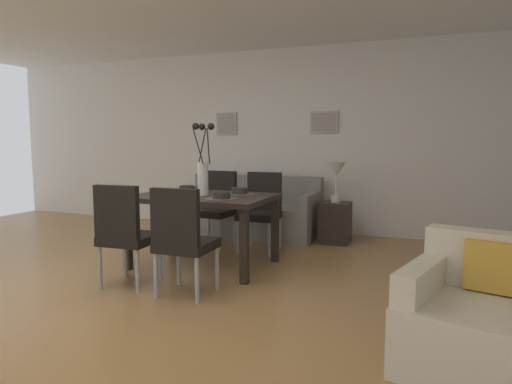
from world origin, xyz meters
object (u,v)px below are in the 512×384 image
object	(u,v)px
dining_chair_far_left	(182,236)
bowl_near_right	(187,188)
framed_picture_center	(324,122)
dining_chair_near_right	(217,204)
sofa	(249,214)
bowl_far_right	(240,190)
framed_picture_left	(227,124)
dining_table	(203,203)
side_table	(335,223)
bowl_near_left	(165,192)
dining_chair_near_left	(125,230)
dining_chair_far_right	(261,207)
table_lamp	(336,173)
armchair	(484,321)
bowl_far_left	(221,195)
centerpiece_vase	(203,168)

from	to	relation	value
dining_chair_far_left	bowl_near_right	world-z (taller)	dining_chair_far_left
bowl_near_right	framed_picture_center	xyz separation A→B (m)	(1.06, 1.93, 0.77)
dining_chair_near_right	bowl_near_right	bearing A→B (deg)	-91.48
sofa	dining_chair_near_right	bearing A→B (deg)	-98.55
bowl_far_right	framed_picture_left	xyz separation A→B (m)	(-1.06, 1.93, 0.77)
dining_table	sofa	world-z (taller)	sofa
side_table	framed_picture_left	world-z (taller)	framed_picture_left
dining_chair_near_right	dining_table	bearing A→B (deg)	-71.66
sofa	dining_table	bearing A→B (deg)	-83.73
dining_table	framed_picture_center	distance (m)	2.44
bowl_near_left	dining_chair_near_left	bearing A→B (deg)	-89.30
dining_chair_near_left	bowl_far_right	xyz separation A→B (m)	(0.62, 1.10, 0.27)
dining_chair_far_right	sofa	bearing A→B (deg)	121.88
dining_chair_near_left	table_lamp	bearing A→B (deg)	60.94
dining_chair_far_right	framed_picture_left	bearing A→B (deg)	129.72
framed_picture_left	bowl_near_left	bearing A→B (deg)	-79.63
dining_table	sofa	bearing A→B (deg)	96.27
bowl_near_left	sofa	world-z (taller)	bowl_near_left
dining_chair_far_right	bowl_far_right	xyz separation A→B (m)	(0.01, -0.66, 0.27)
framed_picture_left	dining_chair_far_right	bearing A→B (deg)	-50.28
side_table	framed_picture_center	world-z (taller)	framed_picture_center
framed_picture_left	armchair	bearing A→B (deg)	-47.03
framed_picture_left	dining_chair_far_left	bearing A→B (deg)	-71.22
dining_chair_near_right	bowl_near_left	size ratio (longest dim) A/B	5.41
table_lamp	framed_picture_left	distance (m)	2.00
dining_chair_far_left	side_table	bearing A→B (deg)	72.93
sofa	dining_chair_near_left	bearing A→B (deg)	-92.80
bowl_far_left	sofa	distance (m)	2.00
centerpiece_vase	dining_table	bearing A→B (deg)	-124.65
dining_chair_near_right	bowl_far_left	world-z (taller)	dining_chair_near_right
dining_table	dining_chair_far_right	size ratio (longest dim) A/B	1.52
dining_table	dining_chair_far_left	world-z (taller)	dining_chair_far_left
dining_chair_far_left	framed_picture_left	size ratio (longest dim) A/B	2.78
dining_chair_far_left	bowl_near_right	bearing A→B (deg)	118.32
framed_picture_left	centerpiece_vase	bearing A→B (deg)	-70.76
side_table	armchair	distance (m)	3.26
dining_chair_near_right	bowl_far_right	world-z (taller)	dining_chair_near_right
dining_chair_near_left	bowl_near_left	world-z (taller)	dining_chair_near_left
bowl_near_right	framed_picture_left	world-z (taller)	framed_picture_left
framed_picture_left	table_lamp	bearing A→B (deg)	-17.85
dining_chair_far_right	bowl_near_left	size ratio (longest dim) A/B	5.41
centerpiece_vase	bowl_near_left	xyz separation A→B (m)	(-0.32, -0.22, -0.24)
bowl_far_right	framed_picture_left	bearing A→B (deg)	118.83
dining_chair_near_left	dining_chair_far_left	xyz separation A→B (m)	(0.60, -0.03, 0.00)
dining_chair_near_right	dining_chair_far_right	world-z (taller)	same
bowl_near_left	bowl_far_right	distance (m)	0.76
dining_chair_near_right	side_table	size ratio (longest dim) A/B	1.77
framed_picture_left	side_table	bearing A→B (deg)	-17.85
bowl_near_right	table_lamp	distance (m)	1.92
bowl_far_right	table_lamp	distance (m)	1.54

